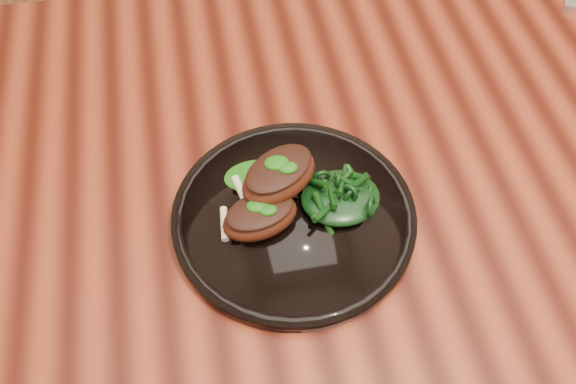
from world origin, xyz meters
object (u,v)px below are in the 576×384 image
object	(u,v)px
plate	(294,217)
lamb_chop_front	(260,216)
greens_heap	(341,194)
desk	(460,160)

from	to	relation	value
plate	lamb_chop_front	xyz separation A→B (m)	(-0.04, -0.01, 0.03)
lamb_chop_front	greens_heap	distance (m)	0.11
plate	greens_heap	bearing A→B (deg)	5.19
lamb_chop_front	greens_heap	xyz separation A→B (m)	(0.10, 0.02, -0.00)
desk	lamb_chop_front	size ratio (longest dim) A/B	14.92
plate	greens_heap	size ratio (longest dim) A/B	3.06
greens_heap	desk	bearing A→B (deg)	26.99
plate	greens_heap	world-z (taller)	greens_heap
desk	lamb_chop_front	bearing A→B (deg)	-158.38
plate	lamb_chop_front	bearing A→B (deg)	-166.21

